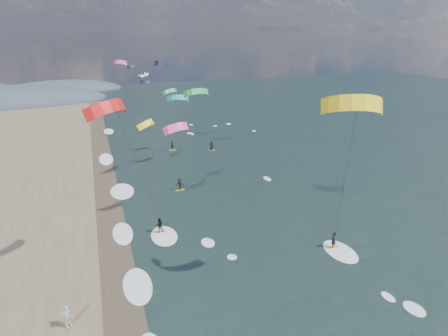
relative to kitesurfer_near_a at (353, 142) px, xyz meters
name	(u,v)px	position (x,y,z in m)	size (l,w,h in m)	color
ground	(288,304)	(-4.67, -0.64, -12.24)	(260.00, 260.00, 0.00)	black
wet_sand_strip	(116,262)	(-16.67, 9.36, -12.23)	(3.00, 240.00, 0.00)	#382D23
kitesurfer_near_a	(353,142)	(0.00, 0.00, 0.00)	(7.82, 8.94, 16.22)	gold
kitesurfer_near_b	(134,155)	(-14.37, 9.04, -2.24)	(6.97, 9.06, 15.45)	gold
far_kitesurfers	(189,161)	(-4.27, 31.50, -11.41)	(10.24, 18.22, 1.72)	gold
bg_kite_field	(158,85)	(-5.16, 50.54, -2.30)	(13.98, 79.42, 8.31)	gray
shoreline_surf	(125,234)	(-15.47, 14.11, -12.24)	(2.40, 79.40, 0.11)	white
beach_walker	(67,317)	(-20.43, 2.35, -11.34)	(1.06, 0.44, 1.80)	white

